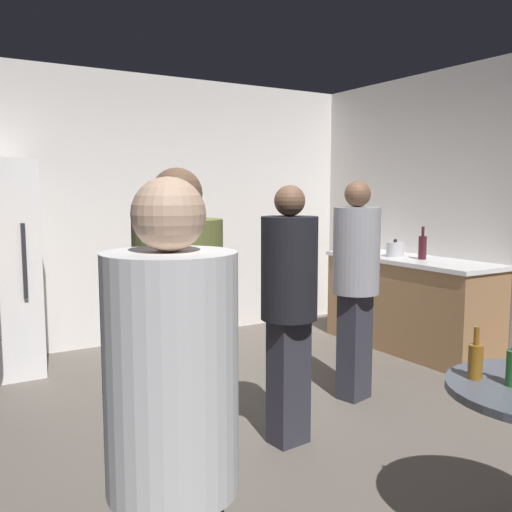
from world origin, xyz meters
TOP-DOWN VIEW (x-y plane):
  - ground_plane at (0.00, 0.00)m, footprint 5.20×5.20m
  - wall_back at (0.00, 2.63)m, footprint 5.32×0.06m
  - kitchen_counter at (2.28, 0.95)m, footprint 0.64×1.81m
  - kettle at (2.23, 1.11)m, footprint 0.24×0.17m
  - wine_bottle_on_counter at (2.29, 0.81)m, footprint 0.08×0.08m
  - beer_bottle_amber at (0.24, -1.37)m, footprint 0.06×0.06m
  - person_in_olive_shirt at (-0.96, -0.95)m, footprint 0.46×0.46m
  - person_in_gray_shirt at (0.94, 0.21)m, footprint 0.41×0.41m
  - person_in_white_shirt at (-1.26, -1.61)m, footprint 0.36×0.36m
  - person_in_black_shirt at (0.10, -0.15)m, footprint 0.37×0.37m

SIDE VIEW (x-z plane):
  - ground_plane at x=0.00m, z-range -0.10..0.00m
  - kitchen_counter at x=2.28m, z-range 0.00..0.90m
  - beer_bottle_amber at x=0.24m, z-range 0.70..0.93m
  - person_in_black_shirt at x=0.10m, z-range 0.13..1.71m
  - person_in_white_shirt at x=-1.26m, z-range 0.13..1.71m
  - person_in_gray_shirt at x=0.94m, z-range 0.13..1.75m
  - person_in_olive_shirt at x=-0.96m, z-range 0.14..1.77m
  - kettle at x=2.23m, z-range 0.88..1.06m
  - wine_bottle_on_counter at x=2.29m, z-range 0.86..1.17m
  - wall_back at x=0.00m, z-range 0.00..2.70m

